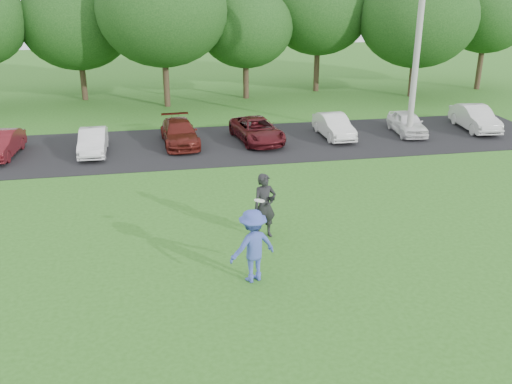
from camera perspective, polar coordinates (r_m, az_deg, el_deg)
ground at (r=14.87m, az=2.51°, el=-9.55°), size 100.00×100.00×0.00m
parking_lot at (r=26.69m, az=-3.76°, el=4.75°), size 32.00×6.50×0.03m
utility_pole at (r=27.50m, az=16.02°, el=15.45°), size 0.28×0.28×10.33m
frisbee_player at (r=14.74m, az=-0.32°, el=-5.39°), size 1.46×1.13×2.26m
camera_bystander at (r=17.11m, az=0.87°, el=-1.40°), size 0.83×0.65×2.02m
parked_cars at (r=26.55m, az=-5.18°, el=5.92°), size 27.84×4.52×1.20m
tree_row at (r=35.55m, az=-3.46°, el=16.95°), size 42.39×9.85×8.64m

